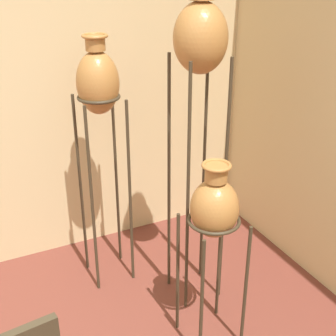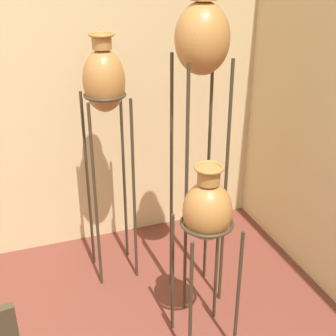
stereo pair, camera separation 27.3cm
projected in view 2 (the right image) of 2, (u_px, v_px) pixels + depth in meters
vase_stand_tall at (202, 48)px, 2.50m from camera, size 0.30×0.30×1.95m
vase_stand_medium at (104, 88)px, 2.85m from camera, size 0.28×0.28×1.68m
vase_stand_short at (207, 213)px, 2.44m from camera, size 0.30×0.30×1.14m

